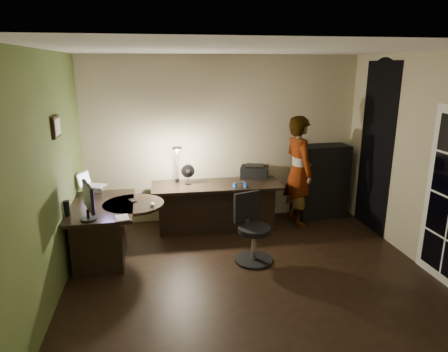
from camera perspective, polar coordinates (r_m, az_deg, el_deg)
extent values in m
cube|color=black|center=(5.18, 3.72, -13.84)|extent=(4.50, 4.00, 0.01)
cube|color=silver|center=(4.52, 4.35, 17.68)|extent=(4.50, 4.00, 0.01)
cube|color=#B8AD89|center=(6.58, -0.13, 5.20)|extent=(4.50, 0.01, 2.70)
cube|color=#B8AD89|center=(2.87, 13.64, -9.29)|extent=(4.50, 0.01, 2.70)
cube|color=#B8AD89|center=(4.69, -23.87, -0.44)|extent=(0.01, 4.00, 2.70)
cube|color=#B8AD89|center=(5.64, 26.90, 1.72)|extent=(0.01, 4.00, 2.70)
cube|color=#4D612E|center=(4.68, -23.69, -0.43)|extent=(0.00, 4.00, 2.70)
cube|color=black|center=(6.57, 20.89, 3.70)|extent=(0.01, 0.90, 2.60)
cube|color=black|center=(5.01, -22.92, 6.49)|extent=(0.04, 0.30, 0.25)
cube|color=black|center=(5.64, -16.73, -7.61)|extent=(0.84, 1.33, 0.76)
cube|color=black|center=(6.32, -1.05, -4.42)|extent=(2.02, 0.74, 0.75)
cube|color=black|center=(7.02, 13.84, -0.72)|extent=(0.86, 0.47, 1.24)
cube|color=silver|center=(6.06, -17.93, -1.76)|extent=(0.24, 0.21, 0.09)
cube|color=silver|center=(6.02, -18.04, -0.42)|extent=(0.39, 0.38, 0.21)
cube|color=black|center=(4.99, -18.93, -4.18)|extent=(0.25, 0.49, 0.32)
ellipsoid|color=silver|center=(5.32, -10.22, -3.95)|extent=(0.07, 0.10, 0.04)
cube|color=black|center=(5.55, -12.92, -3.41)|extent=(0.12, 0.16, 0.01)
cube|color=black|center=(5.30, -17.98, -4.72)|extent=(0.04, 0.12, 0.01)
cylinder|color=black|center=(5.22, -21.54, -4.30)|extent=(0.10, 0.10, 0.19)
cube|color=silver|center=(4.97, -14.34, -5.79)|extent=(0.19, 0.24, 0.01)
cube|color=black|center=(6.18, -5.20, 0.26)|extent=(0.21, 0.13, 0.32)
cube|color=navy|center=(6.00, 2.33, -1.23)|extent=(0.23, 0.16, 0.10)
cube|color=black|center=(6.60, 4.38, 0.73)|extent=(0.53, 0.47, 0.20)
cube|color=black|center=(6.26, -6.78, 1.96)|extent=(0.20, 0.31, 0.64)
cube|color=black|center=(5.29, 4.36, -7.62)|extent=(0.64, 0.64, 0.91)
imported|color=#D8A88C|center=(6.53, 10.59, 0.71)|extent=(0.52, 0.70, 1.78)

